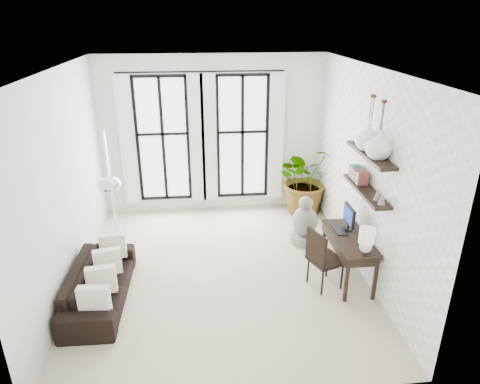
{
  "coord_description": "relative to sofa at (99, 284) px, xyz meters",
  "views": [
    {
      "loc": [
        -0.3,
        -5.93,
        3.88
      ],
      "look_at": [
        0.33,
        0.3,
        1.27
      ],
      "focal_mm": 32.0,
      "sensor_mm": 36.0,
      "label": 1
    }
  ],
  "objects": [
    {
      "name": "arc_lamp",
      "position": [
        0.1,
        1.03,
        1.54
      ],
      "size": [
        0.73,
        2.3,
        2.33
      ],
      "color": "silver",
      "rests_on": "floor"
    },
    {
      "name": "vase_a",
      "position": [
        3.91,
        -0.07,
        1.99
      ],
      "size": [
        0.37,
        0.37,
        0.38
      ],
      "primitive_type": "imported",
      "color": "white",
      "rests_on": "shelf_upper"
    },
    {
      "name": "plant",
      "position": [
        3.7,
        2.72,
        0.45
      ],
      "size": [
        1.64,
        1.53,
        1.47
      ],
      "primitive_type": "imported",
      "rotation": [
        0.0,
        0.0,
        0.35
      ],
      "color": "#2D7228",
      "rests_on": "floor"
    },
    {
      "name": "wall_back",
      "position": [
        1.8,
        3.07,
        1.32
      ],
      "size": [
        4.5,
        0.0,
        4.5
      ],
      "primitive_type": "plane",
      "rotation": [
        1.57,
        0.0,
        0.0
      ],
      "color": "white",
      "rests_on": "floor"
    },
    {
      "name": "desk",
      "position": [
        3.75,
        0.13,
        0.42
      ],
      "size": [
        0.53,
        1.25,
        1.13
      ],
      "color": "black",
      "rests_on": "floor"
    },
    {
      "name": "windows",
      "position": [
        1.6,
        3.0,
        1.28
      ],
      "size": [
        3.26,
        0.13,
        2.65
      ],
      "color": "white",
      "rests_on": "wall_back"
    },
    {
      "name": "floor",
      "position": [
        1.8,
        0.57,
        -0.28
      ],
      "size": [
        5.0,
        5.0,
        0.0
      ],
      "primitive_type": "plane",
      "color": "beige",
      "rests_on": "ground"
    },
    {
      "name": "vase_b",
      "position": [
        3.91,
        0.33,
        1.99
      ],
      "size": [
        0.37,
        0.37,
        0.38
      ],
      "primitive_type": "imported",
      "color": "white",
      "rests_on": "shelf_upper"
    },
    {
      "name": "wall_right",
      "position": [
        4.05,
        0.57,
        1.32
      ],
      "size": [
        0.0,
        5.0,
        5.0
      ],
      "primitive_type": "plane",
      "rotation": [
        1.57,
        0.0,
        -1.57
      ],
      "color": "white",
      "rests_on": "floor"
    },
    {
      "name": "desk_chair",
      "position": [
        3.27,
        -0.01,
        0.27
      ],
      "size": [
        0.59,
        0.59,
        0.96
      ],
      "rotation": [
        0.0,
        0.0,
        0.36
      ],
      "color": "black",
      "rests_on": "floor"
    },
    {
      "name": "sofa",
      "position": [
        0.0,
        0.0,
        0.0
      ],
      "size": [
        0.78,
        1.93,
        0.56
      ],
      "primitive_type": "imported",
      "rotation": [
        0.0,
        0.0,
        1.55
      ],
      "color": "black",
      "rests_on": "floor"
    },
    {
      "name": "wall_left",
      "position": [
        -0.45,
        0.57,
        1.32
      ],
      "size": [
        0.0,
        5.0,
        5.0
      ],
      "primitive_type": "plane",
      "rotation": [
        1.57,
        0.0,
        1.57
      ],
      "color": "silver",
      "rests_on": "floor"
    },
    {
      "name": "buddha",
      "position": [
        3.36,
        1.39,
        0.1
      ],
      "size": [
        0.5,
        0.5,
        0.91
      ],
      "color": "gray",
      "rests_on": "floor"
    },
    {
      "name": "ceiling",
      "position": [
        1.8,
        0.57,
        2.92
      ],
      "size": [
        5.0,
        5.0,
        0.0
      ],
      "primitive_type": "plane",
      "color": "white",
      "rests_on": "wall_back"
    },
    {
      "name": "throw_pillows",
      "position": [
        0.1,
        0.0,
        0.22
      ],
      "size": [
        0.4,
        1.52,
        0.4
      ],
      "color": "silver",
      "rests_on": "sofa"
    },
    {
      "name": "wall_shelves",
      "position": [
        3.91,
        0.22,
        1.45
      ],
      "size": [
        0.25,
        1.3,
        0.6
      ],
      "color": "black",
      "rests_on": "wall_right"
    }
  ]
}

